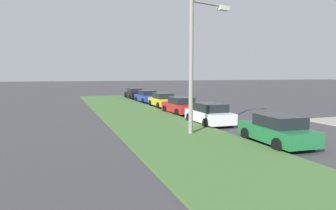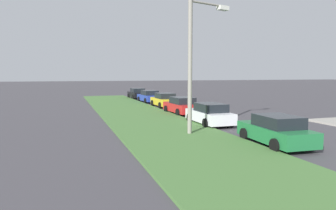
{
  "view_description": "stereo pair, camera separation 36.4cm",
  "coord_description": "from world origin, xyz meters",
  "px_view_note": "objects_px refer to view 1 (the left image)",
  "views": [
    {
      "loc": [
        -8.19,
        14.26,
        3.43
      ],
      "look_at": [
        11.0,
        7.49,
        1.4
      ],
      "focal_mm": 33.31,
      "sensor_mm": 36.0,
      "label": 1
    },
    {
      "loc": [
        -8.3,
        13.91,
        3.43
      ],
      "look_at": [
        11.0,
        7.49,
        1.4
      ],
      "focal_mm": 33.31,
      "sensor_mm": 36.0,
      "label": 2
    }
  ],
  "objects_px": {
    "parked_car_red": "(180,106)",
    "parked_car_white": "(209,114)",
    "parked_car_black": "(134,94)",
    "streetlight": "(196,57)",
    "parked_car_green": "(277,130)",
    "parked_car_yellow": "(162,100)",
    "parked_car_blue": "(147,97)"
  },
  "relations": [
    {
      "from": "parked_car_red",
      "to": "parked_car_white",
      "type": "bearing_deg",
      "value": 175.05
    },
    {
      "from": "parked_car_white",
      "to": "parked_car_red",
      "type": "bearing_deg",
      "value": -1.91
    },
    {
      "from": "parked_car_black",
      "to": "streetlight",
      "type": "distance_m",
      "value": 26.94
    },
    {
      "from": "parked_car_red",
      "to": "parked_car_green",
      "type": "bearing_deg",
      "value": 177.56
    },
    {
      "from": "parked_car_green",
      "to": "parked_car_yellow",
      "type": "bearing_deg",
      "value": 2.34
    },
    {
      "from": "parked_car_red",
      "to": "parked_car_black",
      "type": "bearing_deg",
      "value": -3.17
    },
    {
      "from": "parked_car_white",
      "to": "parked_car_yellow",
      "type": "distance_m",
      "value": 11.85
    },
    {
      "from": "parked_car_green",
      "to": "parked_car_yellow",
      "type": "height_order",
      "value": "same"
    },
    {
      "from": "parked_car_black",
      "to": "streetlight",
      "type": "bearing_deg",
      "value": 172.44
    },
    {
      "from": "parked_car_white",
      "to": "streetlight",
      "type": "bearing_deg",
      "value": 141.24
    },
    {
      "from": "parked_car_white",
      "to": "parked_car_red",
      "type": "distance_m",
      "value": 5.88
    },
    {
      "from": "parked_car_red",
      "to": "parked_car_black",
      "type": "relative_size",
      "value": 1.01
    },
    {
      "from": "parked_car_red",
      "to": "streetlight",
      "type": "relative_size",
      "value": 0.58
    },
    {
      "from": "parked_car_blue",
      "to": "streetlight",
      "type": "relative_size",
      "value": 0.59
    },
    {
      "from": "parked_car_white",
      "to": "parked_car_yellow",
      "type": "xyz_separation_m",
      "value": [
        11.83,
        -0.57,
        0.0
      ]
    },
    {
      "from": "parked_car_yellow",
      "to": "parked_car_black",
      "type": "distance_m",
      "value": 11.78
    },
    {
      "from": "parked_car_yellow",
      "to": "parked_car_black",
      "type": "bearing_deg",
      "value": 0.31
    },
    {
      "from": "parked_car_black",
      "to": "streetlight",
      "type": "relative_size",
      "value": 0.58
    },
    {
      "from": "parked_car_red",
      "to": "parked_car_black",
      "type": "distance_m",
      "value": 17.73
    },
    {
      "from": "parked_car_green",
      "to": "parked_car_blue",
      "type": "xyz_separation_m",
      "value": [
        24.09,
        -0.14,
        0.0
      ]
    },
    {
      "from": "streetlight",
      "to": "parked_car_white",
      "type": "bearing_deg",
      "value": -38.98
    },
    {
      "from": "streetlight",
      "to": "parked_car_yellow",
      "type": "bearing_deg",
      "value": -11.3
    },
    {
      "from": "parked_car_yellow",
      "to": "parked_car_black",
      "type": "xyz_separation_m",
      "value": [
        11.77,
        0.24,
        0.0
      ]
    },
    {
      "from": "parked_car_white",
      "to": "parked_car_yellow",
      "type": "bearing_deg",
      "value": -2.54
    },
    {
      "from": "parked_car_red",
      "to": "parked_car_yellow",
      "type": "bearing_deg",
      "value": -6.2
    },
    {
      "from": "parked_car_yellow",
      "to": "streetlight",
      "type": "xyz_separation_m",
      "value": [
        -14.78,
        2.95,
        3.67
      ]
    },
    {
      "from": "parked_car_green",
      "to": "parked_car_blue",
      "type": "bearing_deg",
      "value": 2.84
    },
    {
      "from": "parked_car_green",
      "to": "streetlight",
      "type": "height_order",
      "value": "streetlight"
    },
    {
      "from": "parked_car_green",
      "to": "parked_car_white",
      "type": "relative_size",
      "value": 1.02
    },
    {
      "from": "parked_car_blue",
      "to": "streetlight",
      "type": "height_order",
      "value": "streetlight"
    },
    {
      "from": "parked_car_black",
      "to": "parked_car_yellow",
      "type": "bearing_deg",
      "value": 179.45
    },
    {
      "from": "parked_car_green",
      "to": "parked_car_white",
      "type": "height_order",
      "value": "same"
    }
  ]
}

